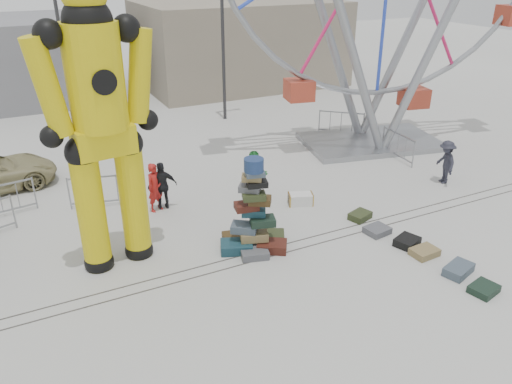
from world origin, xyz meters
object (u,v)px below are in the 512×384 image
suitcase_tower (253,223)px  lamp_post_right (224,26)px  barricade_wheel_front (398,146)px  barricade_wheel_back (341,123)px  pedestrian_black (162,186)px  lamp_post_left (62,30)px  pedestrian_green (255,176)px  steamer_trunk (301,199)px  barricade_dummy_c (101,191)px  crash_test_dummy (101,119)px  pedestrian_grey (446,162)px  pedestrian_red (155,187)px  barricade_dummy_b (1,201)px

suitcase_tower → lamp_post_right: bearing=94.0°
lamp_post_right → barricade_wheel_front: (3.93, -8.21, -3.93)m
suitcase_tower → barricade_wheel_back: bearing=65.5°
barricade_wheel_front → pedestrian_black: size_ratio=1.26×
lamp_post_left → pedestrian_green: lamp_post_left is taller
steamer_trunk → barricade_dummy_c: 6.48m
crash_test_dummy → barricade_wheel_front: (11.69, 2.53, -3.39)m
steamer_trunk → pedestrian_grey: (5.53, -0.76, 0.60)m
lamp_post_left → barricade_wheel_front: 15.46m
steamer_trunk → barricade_dummy_c: bearing=175.5°
crash_test_dummy → barricade_wheel_back: crash_test_dummy is taller
lamp_post_right → pedestrian_red: lamp_post_right is taller
pedestrian_red → pedestrian_black: bearing=-17.1°
lamp_post_left → pedestrian_grey: bearing=-49.6°
steamer_trunk → pedestrian_green: bearing=158.5°
lamp_post_right → steamer_trunk: bearing=-99.5°
barricade_dummy_b → barricade_wheel_front: same height
pedestrian_green → pedestrian_black: size_ratio=1.06×
lamp_post_left → pedestrian_black: (1.22, -10.28, -3.69)m
lamp_post_left → suitcase_tower: 14.48m
pedestrian_grey → pedestrian_green: bearing=-86.7°
crash_test_dummy → pedestrian_black: bearing=43.9°
lamp_post_right → pedestrian_red: bearing=-126.0°
lamp_post_right → lamp_post_left: same height
barricade_wheel_front → pedestrian_green: bearing=101.1°
pedestrian_green → pedestrian_black: pedestrian_green is taller
lamp_post_right → pedestrian_green: size_ratio=4.73×
pedestrian_black → barricade_dummy_b: bearing=-12.3°
barricade_dummy_b → barricade_wheel_front: (14.40, -1.60, 0.00)m
crash_test_dummy → barricade_wheel_front: bearing=4.9°
crash_test_dummy → barricade_wheel_front: size_ratio=3.74×
crash_test_dummy → steamer_trunk: size_ratio=9.43×
barricade_wheel_back → pedestrian_grey: size_ratio=1.27×
barricade_wheel_front → pedestrian_red: size_ratio=1.25×
lamp_post_right → crash_test_dummy: 13.27m
steamer_trunk → pedestrian_green: size_ratio=0.47×
pedestrian_black → pedestrian_grey: (9.65, -2.49, -0.01)m
barricade_wheel_front → pedestrian_grey: 2.57m
barricade_wheel_front → steamer_trunk: bearing=112.4°
barricade_dummy_b → crash_test_dummy: bearing=-65.8°
lamp_post_left → barricade_wheel_back: lamp_post_left is taller
pedestrian_green → pedestrian_grey: bearing=5.2°
barricade_dummy_c → pedestrian_black: bearing=-15.7°
barricade_dummy_b → pedestrian_green: bearing=-26.1°
lamp_post_right → suitcase_tower: (-4.23, -11.72, -3.73)m
barricade_dummy_b → lamp_post_right: bearing=23.3°
lamp_post_left → crash_test_dummy: bearing=-93.4°
suitcase_tower → pedestrian_black: bearing=138.0°
suitcase_tower → crash_test_dummy: bearing=-171.6°
crash_test_dummy → lamp_post_left: bearing=79.2°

